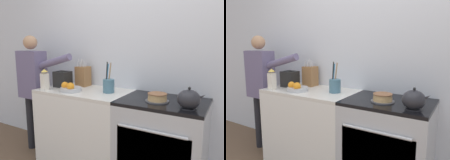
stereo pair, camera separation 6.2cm
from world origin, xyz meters
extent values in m
cube|color=silver|center=(0.00, 0.61, 1.30)|extent=(8.00, 0.04, 2.60)
cube|color=white|center=(-0.65, 0.30, 0.42)|extent=(1.03, 0.59, 0.85)
cube|color=silver|center=(-0.65, 0.30, 0.87)|extent=(1.03, 0.59, 0.03)
cube|color=#B7BABF|center=(0.26, 0.30, 0.43)|extent=(0.79, 0.59, 0.85)
cube|color=black|center=(0.26, 0.01, 0.45)|extent=(0.64, 0.01, 0.47)
cylinder|color=#B7BABF|center=(0.26, -0.02, 0.70)|extent=(0.59, 0.02, 0.02)
cube|color=black|center=(0.26, 0.30, 0.87)|extent=(0.79, 0.59, 0.03)
cylinder|color=#4C4C51|center=(0.22, 0.23, 0.89)|extent=(0.21, 0.21, 0.01)
cylinder|color=tan|center=(0.22, 0.23, 0.91)|extent=(0.17, 0.17, 0.03)
cylinder|color=tan|center=(0.22, 0.23, 0.94)|extent=(0.17, 0.17, 0.03)
cylinder|color=brown|center=(0.22, 0.23, 0.96)|extent=(0.17, 0.17, 0.01)
cylinder|color=#232328|center=(0.51, 0.15, 0.89)|extent=(0.13, 0.13, 0.01)
ellipsoid|color=#232328|center=(0.51, 0.15, 0.96)|extent=(0.18, 0.18, 0.16)
cone|color=#232328|center=(0.60, 0.15, 0.99)|extent=(0.09, 0.04, 0.08)
sphere|color=black|center=(0.51, 0.15, 1.05)|extent=(0.02, 0.02, 0.02)
cube|color=olive|center=(-0.80, 0.48, 1.00)|extent=(0.14, 0.15, 0.24)
cylinder|color=#B2B2B7|center=(-0.84, 0.44, 1.17)|extent=(0.01, 0.04, 0.09)
cylinder|color=#B2B2B7|center=(-0.80, 0.44, 1.17)|extent=(0.01, 0.04, 0.09)
cylinder|color=#B2B2B7|center=(-0.76, 0.44, 1.16)|extent=(0.01, 0.04, 0.08)
cylinder|color=#B2B2B7|center=(-0.84, 0.47, 1.16)|extent=(0.01, 0.03, 0.07)
cylinder|color=#B2B2B7|center=(-0.80, 0.47, 1.16)|extent=(0.01, 0.04, 0.08)
cylinder|color=#B2B2B7|center=(-0.76, 0.48, 1.15)|extent=(0.01, 0.03, 0.06)
cylinder|color=#B2B2B7|center=(-0.84, 0.50, 1.17)|extent=(0.01, 0.04, 0.09)
cylinder|color=#477084|center=(-0.34, 0.32, 0.96)|extent=(0.12, 0.12, 0.14)
cylinder|color=#A37A51|center=(-0.35, 0.35, 1.07)|extent=(0.04, 0.02, 0.27)
cylinder|color=teal|center=(-0.37, 0.33, 1.06)|extent=(0.02, 0.04, 0.26)
cylinder|color=black|center=(-0.37, 0.32, 1.07)|extent=(0.02, 0.05, 0.28)
cylinder|color=#B7BABF|center=(-0.73, 0.17, 0.91)|extent=(0.23, 0.23, 0.04)
sphere|color=orange|center=(-0.70, 0.12, 0.95)|extent=(0.08, 0.08, 0.08)
sphere|color=orange|center=(-0.80, 0.14, 0.95)|extent=(0.08, 0.08, 0.08)
cube|color=black|center=(-0.97, 0.30, 0.98)|extent=(0.18, 0.15, 0.19)
cube|color=black|center=(-1.01, 0.30, 1.07)|extent=(0.02, 0.11, 0.00)
cube|color=black|center=(-0.94, 0.30, 1.07)|extent=(0.02, 0.11, 0.00)
cube|color=black|center=(-1.07, 0.30, 1.02)|extent=(0.02, 0.02, 0.01)
cube|color=white|center=(-1.04, 0.08, 0.98)|extent=(0.07, 0.07, 0.19)
pyramid|color=#E0BC4C|center=(-1.04, 0.08, 1.10)|extent=(0.07, 0.07, 0.03)
cylinder|color=black|center=(-1.51, 0.24, 0.36)|extent=(0.11, 0.11, 0.72)
cylinder|color=black|center=(-1.35, 0.24, 0.36)|extent=(0.11, 0.11, 0.72)
cube|color=slate|center=(-1.43, 0.24, 1.01)|extent=(0.34, 0.20, 0.59)
cylinder|color=slate|center=(-1.64, 0.24, 1.06)|extent=(0.08, 0.08, 0.50)
cylinder|color=slate|center=(-1.04, 0.24, 1.19)|extent=(0.51, 0.08, 0.21)
sphere|color=tan|center=(-1.43, 0.24, 1.41)|extent=(0.17, 0.17, 0.17)
camera|label=1|loc=(0.82, -1.63, 1.42)|focal=35.00mm
camera|label=2|loc=(0.87, -1.60, 1.42)|focal=35.00mm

